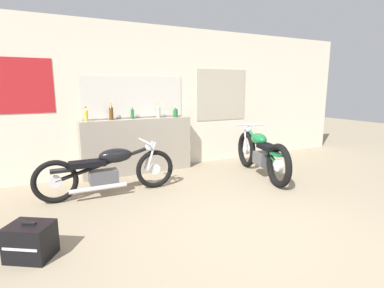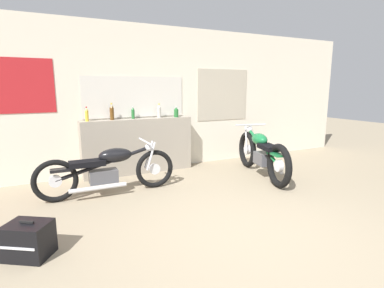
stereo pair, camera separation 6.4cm
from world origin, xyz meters
The scene contains 11 objects.
ground_plane centered at (0.00, 0.00, 0.00)m, with size 24.00×24.00×0.00m, color gray.
wall_back centered at (-0.01, 3.27, 1.40)m, with size 10.00×0.07×2.80m.
sill_counter centered at (-0.34, 3.09, 0.52)m, with size 2.10×0.28×1.05m.
bottle_leftmost centered at (-1.25, 3.06, 1.16)m, with size 0.06×0.06×0.26m.
bottle_left_center centered at (-0.81, 3.10, 1.18)m, with size 0.07×0.07×0.30m.
bottle_center centered at (-0.41, 3.13, 1.15)m, with size 0.06×0.06×0.24m.
bottle_right_center centered at (0.09, 3.09, 1.17)m, with size 0.08×0.08×0.27m.
bottle_rightmost centered at (0.43, 3.05, 1.14)m, with size 0.09×0.09×0.21m.
motorcycle_black centered at (-1.11, 2.12, 0.40)m, with size 2.12×0.64×0.80m.
motorcycle_green centered at (1.62, 1.85, 0.43)m, with size 0.75×2.02×0.91m.
hard_case_black centered at (-2.16, 0.71, 0.17)m, with size 0.51×0.48×0.37m.
Camera 1 is at (-1.99, -2.37, 1.64)m, focal length 28.00 mm.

